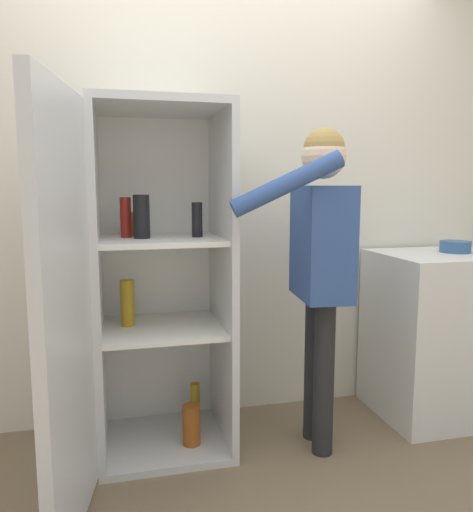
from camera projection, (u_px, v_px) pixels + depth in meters
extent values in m
plane|color=#7A664C|center=(270.00, 511.00, 2.00)|extent=(12.00, 12.00, 0.00)
cube|color=silver|center=(219.00, 190.00, 2.77)|extent=(7.00, 0.06, 2.55)
cube|color=silver|center=(165.00, 440.00, 2.53)|extent=(0.64, 0.58, 0.04)
cube|color=silver|center=(158.00, 107.00, 2.30)|extent=(0.64, 0.58, 0.04)
cube|color=white|center=(157.00, 272.00, 2.68)|extent=(0.64, 0.03, 1.60)
cube|color=silver|center=(98.00, 284.00, 2.35)|extent=(0.03, 0.58, 1.60)
cube|color=silver|center=(222.00, 279.00, 2.49)|extent=(0.04, 0.58, 1.60)
cube|color=white|center=(163.00, 328.00, 2.45)|extent=(0.57, 0.51, 0.02)
cube|color=white|center=(161.00, 240.00, 2.39)|extent=(0.57, 0.51, 0.02)
cube|color=silver|center=(66.00, 317.00, 1.75)|extent=(0.14, 0.64, 1.60)
cylinder|color=black|center=(197.00, 220.00, 2.41)|extent=(0.05, 0.05, 0.17)
cylinder|color=#B78C1E|center=(134.00, 224.00, 2.48)|extent=(0.07, 0.07, 0.12)
cylinder|color=black|center=(142.00, 217.00, 2.34)|extent=(0.08, 0.08, 0.21)
cylinder|color=#B78C1E|center=(128.00, 303.00, 2.44)|extent=(0.07, 0.07, 0.23)
cylinder|color=maroon|center=(126.00, 217.00, 2.38)|extent=(0.05, 0.05, 0.19)
cylinder|color=#9E4C19|center=(191.00, 425.00, 2.44)|extent=(0.09, 0.09, 0.20)
cylinder|color=#B78C1E|center=(195.00, 404.00, 2.64)|extent=(0.05, 0.05, 0.23)
cylinder|color=#262628|center=(324.00, 378.00, 2.39)|extent=(0.10, 0.10, 0.76)
cylinder|color=#262628|center=(314.00, 367.00, 2.55)|extent=(0.10, 0.10, 0.76)
cube|color=#335193|center=(322.00, 242.00, 2.38)|extent=(0.26, 0.41, 0.54)
sphere|color=beige|center=(324.00, 156.00, 2.33)|extent=(0.21, 0.21, 0.21)
sphere|color=#AD894C|center=(324.00, 148.00, 2.32)|extent=(0.19, 0.19, 0.19)
cylinder|color=#335193|center=(287.00, 184.00, 2.10)|extent=(0.50, 0.13, 0.28)
cylinder|color=#335193|center=(309.00, 243.00, 2.60)|extent=(0.08, 0.08, 0.51)
cube|color=white|center=(442.00, 334.00, 2.83)|extent=(0.73, 0.60, 0.93)
cylinder|color=#335B8E|center=(455.00, 247.00, 2.80)|extent=(0.17, 0.17, 0.06)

